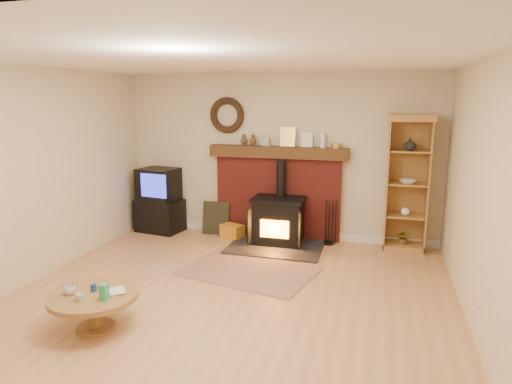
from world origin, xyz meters
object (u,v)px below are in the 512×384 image
(tv_unit, at_px, (159,201))
(coffee_table, at_px, (93,300))
(curio_cabinet, at_px, (407,184))
(wood_stove, at_px, (278,222))

(tv_unit, distance_m, coffee_table, 3.37)
(curio_cabinet, bearing_deg, tv_unit, -178.73)
(wood_stove, relative_size, coffee_table, 1.62)
(wood_stove, xyz_separation_m, tv_unit, (-2.09, 0.19, 0.16))
(wood_stove, xyz_separation_m, coffee_table, (-1.15, -3.03, -0.06))
(wood_stove, bearing_deg, coffee_table, -110.79)
(curio_cabinet, distance_m, coffee_table, 4.53)
(wood_stove, relative_size, tv_unit, 1.30)
(tv_unit, xyz_separation_m, curio_cabinet, (3.95, 0.09, 0.49))
(tv_unit, bearing_deg, curio_cabinet, 1.27)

